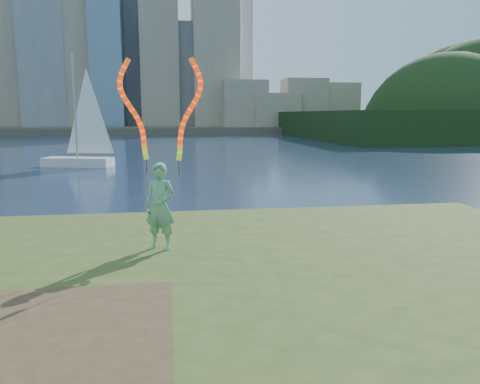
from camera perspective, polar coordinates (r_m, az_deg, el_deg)
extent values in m
plane|color=#1B2843|center=(9.81, -4.73, -11.72)|extent=(320.00, 320.00, 0.00)
cube|color=#3A4A1A|center=(7.47, -3.36, -17.54)|extent=(20.00, 18.00, 0.30)
cube|color=#3A4A1A|center=(7.63, -3.59, -14.85)|extent=(17.00, 15.00, 0.30)
cube|color=#3A4A1A|center=(7.72, -3.75, -12.55)|extent=(14.00, 12.00, 0.30)
cube|color=#47331E|center=(6.73, -22.53, -15.24)|extent=(3.20, 3.00, 0.02)
cube|color=#474234|center=(104.18, -8.38, 7.73)|extent=(320.00, 40.00, 1.20)
imported|color=#147F32|center=(9.63, -9.71, -1.75)|extent=(0.77, 0.65, 1.79)
cylinder|color=black|center=(9.76, -11.32, 3.10)|extent=(0.02, 0.02, 0.30)
cylinder|color=black|center=(9.46, -7.45, 3.01)|extent=(0.02, 0.02, 0.30)
cube|color=silver|center=(33.98, -19.15, 3.43)|extent=(4.94, 2.78, 0.66)
cylinder|color=gray|center=(33.83, -19.49, 9.62)|extent=(0.13, 0.13, 7.15)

